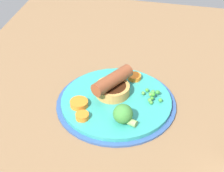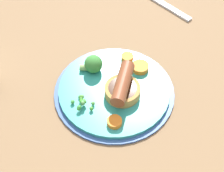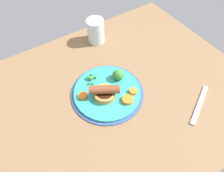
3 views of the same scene
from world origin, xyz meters
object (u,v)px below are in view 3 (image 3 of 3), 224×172
pea_pile (91,78)px  carrot_slice_3 (83,96)px  sausage_pudding (105,93)px  broccoli_floret_near (118,75)px  carrot_slice_2 (128,100)px  fork (199,105)px  carrot_slice_0 (133,91)px  dinner_plate (107,92)px  drinking_glass (96,31)px

pea_pile → carrot_slice_3: (-6.48, -5.15, -0.41)cm
sausage_pudding → broccoli_floret_near: 9.82cm
sausage_pudding → carrot_slice_2: size_ratio=2.72×
broccoli_floret_near → fork: broccoli_floret_near is taller
sausage_pudding → carrot_slice_0: (9.56, -4.01, -1.65)cm
carrot_slice_0 → fork: bearing=-43.8°
fork → dinner_plate: bearing=111.0°
carrot_slice_2 → dinner_plate: bearing=117.3°
dinner_plate → fork: 33.48cm
pea_pile → broccoli_floret_near: (8.97, -4.85, 1.03)cm
broccoli_floret_near → fork: 31.25cm
sausage_pudding → pea_pile: size_ratio=2.18×
carrot_slice_3 → broccoli_floret_near: bearing=1.1°
pea_pile → dinner_plate: bearing=-74.5°
carrot_slice_0 → carrot_slice_2: (-3.82, -1.84, 0.03)cm
dinner_plate → sausage_pudding: (-1.88, -1.62, 3.09)cm
carrot_slice_2 → broccoli_floret_near: bearing=74.2°
dinner_plate → broccoli_floret_near: bearing=23.5°
carrot_slice_3 → drinking_glass: size_ratio=0.29×
carrot_slice_0 → carrot_slice_3: 18.30cm
broccoli_floret_near → pea_pile: bearing=-99.1°
sausage_pudding → fork: (26.89, -20.64, -3.36)cm
pea_pile → carrot_slice_2: pea_pile is taller
pea_pile → carrot_slice_3: 8.29cm
dinner_plate → fork: dinner_plate is taller
carrot_slice_2 → fork: size_ratio=0.22×
dinner_plate → sausage_pudding: size_ratio=2.51×
dinner_plate → carrot_slice_3: carrot_slice_3 is taller
dinner_plate → pea_pile: pea_pile is taller
carrot_slice_2 → drinking_glass: drinking_glass is taller
fork → carrot_slice_3: bearing=116.2°
broccoli_floret_near → carrot_slice_2: (-2.94, -10.43, -1.37)cm
broccoli_floret_near → drinking_glass: (4.75, 25.06, 1.89)cm
carrot_slice_2 → fork: carrot_slice_2 is taller
carrot_slice_0 → fork: size_ratio=0.16×
sausage_pudding → carrot_slice_0: bearing=-172.3°
carrot_slice_0 → carrot_slice_2: bearing=-154.3°
dinner_plate → pea_pile: size_ratio=5.49×
carrot_slice_2 → fork: bearing=-35.0°
dinner_plate → carrot_slice_3: size_ratio=8.63×
pea_pile → carrot_slice_0: size_ratio=1.74×
drinking_glass → broccoli_floret_near: bearing=-100.7°
sausage_pudding → broccoli_floret_near: sausage_pudding is taller
broccoli_floret_near → carrot_slice_3: broccoli_floret_near is taller
sausage_pudding → fork: sausage_pudding is taller
carrot_slice_2 → drinking_glass: 36.46cm
dinner_plate → carrot_slice_2: (3.86, -7.47, 1.47)cm
carrot_slice_3 → fork: 41.90cm
dinner_plate → pea_pile: (-2.17, 7.80, 1.81)cm
drinking_glass → carrot_slice_2: bearing=-102.2°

